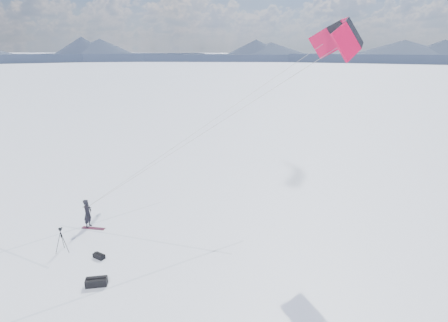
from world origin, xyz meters
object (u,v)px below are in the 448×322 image
(snowboard, at_px, (93,228))
(gear_bag_a, at_px, (96,282))
(tripod, at_px, (61,236))
(gear_bag_b, at_px, (99,256))
(snowkiter, at_px, (89,227))

(snowboard, bearing_deg, gear_bag_a, -59.77)
(tripod, distance_m, gear_bag_b, 2.41)
(tripod, bearing_deg, gear_bag_b, 0.60)
(snowkiter, bearing_deg, gear_bag_b, -146.09)
(snowboard, height_order, gear_bag_a, gear_bag_a)
(snowkiter, xyz_separation_m, gear_bag_a, (3.92, -5.09, 0.19))
(tripod, height_order, gear_bag_a, tripod)
(snowkiter, bearing_deg, gear_bag_a, -150.23)
(gear_bag_a, bearing_deg, snowkiter, 102.64)
(tripod, height_order, gear_bag_b, tripod)
(snowboard, bearing_deg, snowkiter, 157.20)
(snowkiter, relative_size, snowboard, 1.24)
(tripod, xyz_separation_m, gear_bag_a, (3.53, -2.17, -0.72))
(snowboard, height_order, gear_bag_b, gear_bag_b)
(snowboard, xyz_separation_m, gear_bag_b, (2.29, -2.87, 0.11))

